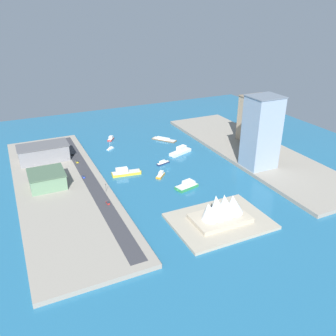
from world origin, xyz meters
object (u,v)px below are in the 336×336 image
object	(u,v)px
water_taxi_orange	(161,175)
warehouse_low_gray	(44,153)
apartment_midrise_tan	(256,119)
barge_flat_brown	(164,139)
patrol_launch_navy	(163,163)
taxi_yellow_cab	(77,162)
ferry_green_doubledeck	(187,185)
sailboat_small_white	(110,148)
suv_black	(73,154)
terminal_long_green	(47,179)
pickup_red	(108,203)
hatchback_blue	(84,177)
opera_landmark	(221,209)
traffic_light_waterfront	(106,186)
tugboat_red	(111,139)
ferry_white_commuter	(180,151)
ferry_yellow_fast	(125,172)
tower_tall_glass	(261,132)

from	to	relation	value
water_taxi_orange	warehouse_low_gray	distance (m)	113.90
apartment_midrise_tan	barge_flat_brown	bearing A→B (deg)	-30.37
patrol_launch_navy	taxi_yellow_cab	xyz separation A→B (m)	(74.02, -30.10, 2.86)
ferry_green_doubledeck	warehouse_low_gray	bearing A→B (deg)	-45.61
sailboat_small_white	water_taxi_orange	xyz separation A→B (m)	(-21.38, 80.01, 0.51)
suv_black	apartment_midrise_tan	bearing A→B (deg)	167.38
terminal_long_green	pickup_red	size ratio (longest dim) A/B	6.05
hatchback_blue	opera_landmark	world-z (taller)	opera_landmark
ferry_green_doubledeck	warehouse_low_gray	size ratio (longest dim) A/B	0.47
patrol_launch_navy	apartment_midrise_tan	distance (m)	115.09
barge_flat_brown	opera_landmark	xyz separation A→B (m)	(31.94, 164.17, 9.66)
terminal_long_green	warehouse_low_gray	bearing A→B (deg)	-94.94
taxi_yellow_cab	traffic_light_waterfront	xyz separation A→B (m)	(-8.82, 65.31, 3.44)
taxi_yellow_cab	tugboat_red	bearing A→B (deg)	-132.07
ferry_white_commuter	barge_flat_brown	bearing A→B (deg)	-91.11
water_taxi_orange	opera_landmark	xyz separation A→B (m)	(-8.07, 83.04, 9.22)
hatchback_blue	ferry_yellow_fast	bearing A→B (deg)	175.73
tugboat_red	terminal_long_green	bearing A→B (deg)	48.41
ferry_yellow_fast	opera_landmark	xyz separation A→B (m)	(-35.11, 99.56, 8.38)
barge_flat_brown	tugboat_red	size ratio (longest dim) A/B	2.28
ferry_yellow_fast	apartment_midrise_tan	bearing A→B (deg)	-174.35
ferry_green_doubledeck	tugboat_red	world-z (taller)	ferry_green_doubledeck
tower_tall_glass	opera_landmark	bearing A→B (deg)	37.19
ferry_yellow_fast	hatchback_blue	distance (m)	36.02
taxi_yellow_cab	traffic_light_waterfront	size ratio (longest dim) A/B	0.71
barge_flat_brown	traffic_light_waterfront	xyz separation A→B (m)	(92.38, 93.25, 6.54)
terminal_long_green	pickup_red	bearing A→B (deg)	126.48
tugboat_red	hatchback_blue	xyz separation A→B (m)	(50.06, 87.53, 2.64)
barge_flat_brown	tugboat_red	world-z (taller)	tugboat_red
sailboat_small_white	terminal_long_green	xyz separation A→B (m)	(71.04, 62.95, 8.50)
suv_black	opera_landmark	bearing A→B (deg)	113.92
tugboat_red	terminal_long_green	xyz separation A→B (m)	(79.58, 89.68, 7.91)
warehouse_low_gray	taxi_yellow_cab	xyz separation A→B (m)	(-26.48, 18.91, -6.77)
patrol_launch_navy	ferry_yellow_fast	distance (m)	40.41
apartment_midrise_tan	terminal_long_green	size ratio (longest dim) A/B	1.70
ferry_yellow_fast	apartment_midrise_tan	size ratio (longest dim) A/B	0.57
tower_tall_glass	warehouse_low_gray	size ratio (longest dim) A/B	1.40
ferry_yellow_fast	hatchback_blue	world-z (taller)	ferry_yellow_fast
hatchback_blue	opera_landmark	distance (m)	124.64
ferry_green_doubledeck	apartment_midrise_tan	distance (m)	131.05
water_taxi_orange	taxi_yellow_cab	distance (m)	81.11
terminal_long_green	patrol_launch_navy	bearing A→B (deg)	-176.72
sailboat_small_white	warehouse_low_gray	size ratio (longest dim) A/B	0.20
water_taxi_orange	terminal_long_green	bearing A→B (deg)	-10.46
ferry_green_doubledeck	opera_landmark	xyz separation A→B (m)	(2.90, 54.36, 8.52)
ferry_yellow_fast	suv_black	world-z (taller)	ferry_yellow_fast
apartment_midrise_tan	tower_tall_glass	bearing A→B (deg)	55.17
opera_landmark	tugboat_red	bearing A→B (deg)	-83.71
ferry_yellow_fast	ferry_green_doubledeck	bearing A→B (deg)	130.05
patrol_launch_navy	opera_landmark	bearing A→B (deg)	87.43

